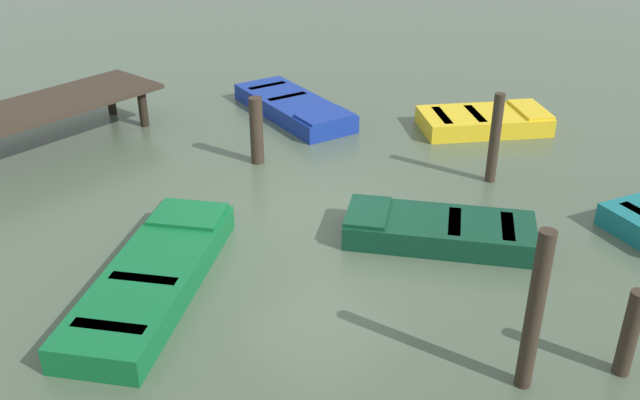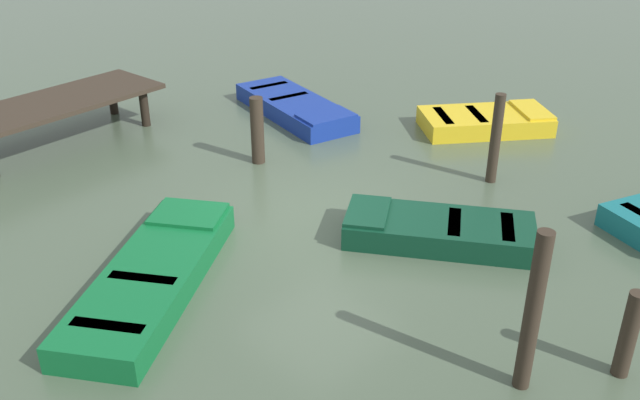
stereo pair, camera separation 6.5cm
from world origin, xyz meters
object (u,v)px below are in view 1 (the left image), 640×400
Objects in this scene: mooring_piling_near_right at (257,131)px; rowboat_dark_green at (438,229)px; mooring_piling_near_left at (534,312)px; mooring_piling_center at (495,139)px; rowboat_yellow at (484,120)px; mooring_piling_far_right at (630,333)px; rowboat_blue at (294,107)px; rowboat_green at (154,276)px; dock_segment at (53,106)px.

rowboat_dark_green is at bearing -90.09° from mooring_piling_near_right.
mooring_piling_near_left is 5.79m from mooring_piling_center.
rowboat_yellow is 1.45× the size of mooring_piling_near_left.
mooring_piling_center reaches higher than mooring_piling_far_right.
mooring_piling_far_right is (1.05, -0.76, -0.48)m from mooring_piling_near_left.
mooring_piling_near_left is at bearing -105.91° from mooring_piling_near_right.
rowboat_blue is 1.77× the size of mooring_piling_near_left.
rowboat_green is 1.06× the size of rowboat_blue.
rowboat_blue is (6.48, 3.82, 0.00)m from rowboat_green.
rowboat_yellow is 2.58× the size of mooring_piling_far_right.
rowboat_blue is 2.86m from mooring_piling_near_right.
mooring_piling_far_right reaches higher than rowboat_blue.
mooring_piling_near_right reaches higher than dock_segment.
mooring_piling_near_right is 7.62m from mooring_piling_near_left.
mooring_piling_near_right is (0.01, 4.53, 0.48)m from rowboat_dark_green.
rowboat_dark_green is 3.58m from mooring_piling_near_left.
rowboat_green is 1.25× the size of rowboat_dark_green.
mooring_piling_near_left is at bearing 143.98° from mooring_piling_far_right.
rowboat_green is 3.36× the size of mooring_piling_far_right.
mooring_piling_near_left is at bearing -102.39° from rowboat_green.
mooring_piling_far_right is (-3.45, -9.54, 0.39)m from rowboat_blue.
mooring_piling_near_right is at bearing -33.63° from rowboat_dark_green.
rowboat_blue is at bearing 91.89° from mooring_piling_center.
mooring_piling_near_right is 0.79× the size of mooring_piling_center.
mooring_piling_near_right is 4.69m from mooring_piling_center.
mooring_piling_near_right is (-4.85, 2.31, 0.48)m from rowboat_yellow.
mooring_piling_center is (2.60, 0.63, 0.67)m from rowboat_dark_green.
mooring_piling_near_left is at bearing 109.74° from rowboat_dark_green.
rowboat_green is 7.52m from rowboat_blue.
dock_segment is 3.39× the size of mooring_piling_near_right.
mooring_piling_center is (0.18, -5.36, 0.67)m from rowboat_blue.
mooring_piling_far_right reaches higher than rowboat_green.
rowboat_dark_green is at bearing 53.27° from mooring_piling_near_left.
rowboat_green is at bearing 28.37° from rowboat_dark_green.
rowboat_dark_green is 2.68× the size of mooring_piling_far_right.
mooring_piling_center is at bearing 14.67° from rowboat_blue.
rowboat_dark_green is 2.32× the size of mooring_piling_near_right.
mooring_piling_near_left reaches higher than rowboat_dark_green.
mooring_piling_near_right reaches higher than rowboat_green.
rowboat_yellow is (7.21, -6.22, -0.62)m from dock_segment.
mooring_piling_near_right is 0.65× the size of mooring_piling_near_left.
rowboat_yellow is 5.39m from mooring_piling_near_right.
dock_segment reaches higher than rowboat_yellow.
mooring_piling_center reaches higher than rowboat_dark_green.
rowboat_blue is (4.78, -2.46, -0.62)m from dock_segment.
mooring_piling_center reaches higher than rowboat_green.
mooring_piling_center is (-2.25, -1.59, 0.67)m from rowboat_yellow.
mooring_piling_near_right is at bearing 82.71° from mooring_piling_far_right.
mooring_piling_near_left is 1.79× the size of mooring_piling_far_right.
mooring_piling_center is at bearing -109.89° from rowboat_dark_green.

